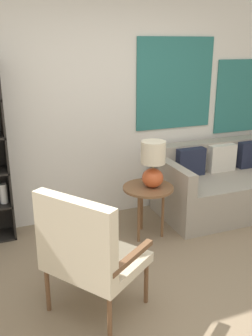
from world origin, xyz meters
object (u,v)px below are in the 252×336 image
at_px(couch, 227,185).
at_px(table_lamp, 153,163).
at_px(side_table, 148,192).
at_px(armchair, 86,249).

height_order(couch, table_lamp, table_lamp).
distance_m(side_table, table_lamp, 0.33).
distance_m(armchair, couch, 2.51).
height_order(armchair, couch, armchair).
relative_size(side_table, table_lamp, 1.16).
bearing_deg(table_lamp, side_table, 155.31).
bearing_deg(side_table, armchair, -134.13).
bearing_deg(armchair, table_lamp, 44.13).
bearing_deg(armchair, side_table, 45.87).
relative_size(couch, side_table, 3.02).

